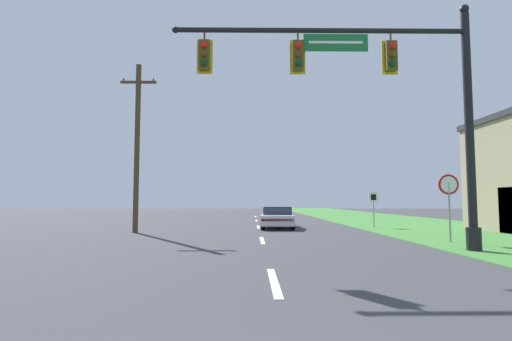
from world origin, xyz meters
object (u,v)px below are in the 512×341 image
stop_sign (449,193)px  route_sign_post (373,201)px  car_ahead (278,217)px  utility_pole_near (137,144)px  signal_mast (387,95)px

stop_sign → route_sign_post: stop_sign is taller
car_ahead → utility_pole_near: utility_pole_near is taller
route_sign_post → utility_pole_near: 13.50m
route_sign_post → utility_pole_near: utility_pole_near is taller
stop_sign → route_sign_post: 8.33m
stop_sign → utility_pole_near: size_ratio=0.30×
route_sign_post → stop_sign: bearing=-88.2°
signal_mast → stop_sign: 4.98m
signal_mast → stop_sign: bearing=38.7°
stop_sign → utility_pole_near: 14.24m
car_ahead → stop_sign: (5.81, -8.45, 1.26)m
utility_pole_near → route_sign_post: bearing=14.1°
utility_pole_near → stop_sign: bearing=-21.4°
stop_sign → car_ahead: bearing=124.5°
car_ahead → stop_sign: 10.33m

